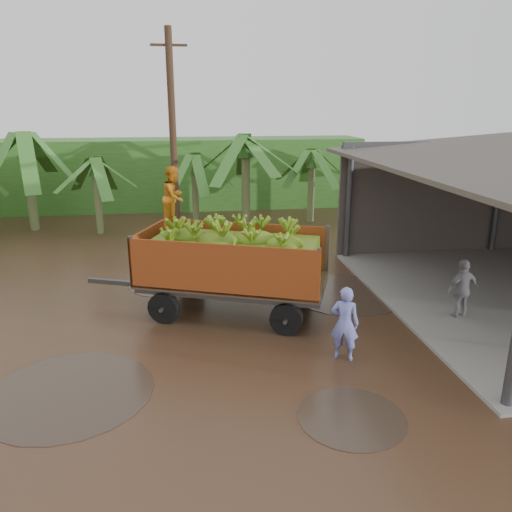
{
  "coord_description": "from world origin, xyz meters",
  "views": [
    {
      "loc": [
        -0.4,
        -10.93,
        5.37
      ],
      "look_at": [
        1.45,
        1.86,
        1.4
      ],
      "focal_mm": 35.0,
      "sensor_mm": 36.0,
      "label": 1
    }
  ],
  "objects": [
    {
      "name": "utility_pole",
      "position": [
        -0.71,
        6.79,
        3.94
      ],
      "size": [
        1.2,
        0.24,
        7.76
      ],
      "color": "#47301E",
      "rests_on": "ground"
    },
    {
      "name": "ground",
      "position": [
        0.0,
        0.0,
        0.0
      ],
      "size": [
        100.0,
        100.0,
        0.0
      ],
      "primitive_type": "plane",
      "color": "black",
      "rests_on": "ground"
    },
    {
      "name": "banana_plants",
      "position": [
        -5.6,
        6.98,
        1.92
      ],
      "size": [
        24.1,
        20.9,
        4.37
      ],
      "color": "#2D661E",
      "rests_on": "ground"
    },
    {
      "name": "banana_trailer",
      "position": [
        0.75,
        1.38,
        1.44
      ],
      "size": [
        6.62,
        3.86,
        3.82
      ],
      "rotation": [
        0.0,
        0.0,
        -0.37
      ],
      "color": "#C0501B",
      "rests_on": "ground"
    },
    {
      "name": "hedge_north",
      "position": [
        -2.0,
        16.0,
        1.8
      ],
      "size": [
        22.0,
        3.0,
        3.6
      ],
      "primitive_type": "cube",
      "color": "#2D661E",
      "rests_on": "ground"
    },
    {
      "name": "man_blue",
      "position": [
        2.9,
        -1.48,
        0.84
      ],
      "size": [
        0.72,
        0.62,
        1.67
      ],
      "primitive_type": "imported",
      "rotation": [
        0.0,
        0.0,
        2.71
      ],
      "color": "#6D74C7",
      "rests_on": "ground"
    },
    {
      "name": "man_grey",
      "position": [
        6.52,
        0.11,
        0.81
      ],
      "size": [
        1.01,
        0.56,
        1.62
      ],
      "primitive_type": "imported",
      "rotation": [
        0.0,
        0.0,
        3.32
      ],
      "color": "gray",
      "rests_on": "ground"
    }
  ]
}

